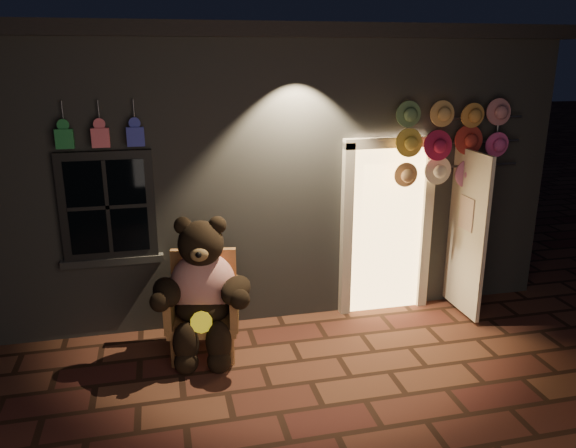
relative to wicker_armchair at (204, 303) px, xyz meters
name	(u,v)px	position (x,y,z in m)	size (l,w,h in m)	color
ground	(311,382)	(0.96, -0.92, -0.54)	(60.00, 60.00, 0.00)	brown
shop_building	(245,147)	(0.96, 3.07, 1.19)	(7.30, 5.95, 3.51)	slate
wicker_armchair	(204,303)	(0.00, 0.00, 0.00)	(0.84, 0.78, 1.09)	#B27145
teddy_bear	(203,290)	(-0.01, -0.14, 0.22)	(1.11, 0.94, 1.54)	#AE1D12
hat_rack	(452,144)	(3.02, 0.36, 1.57)	(1.65, 0.22, 2.61)	#59595E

